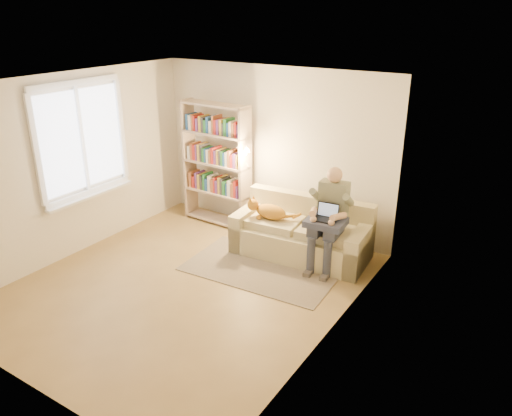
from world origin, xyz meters
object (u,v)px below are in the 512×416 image
Objects in this scene: person at (330,213)px; bookshelf at (216,159)px; sofa at (302,235)px; cat at (269,211)px; laptop at (326,215)px.

bookshelf reaches higher than person.
bookshelf is at bearing 166.03° from sofa.
sofa is 0.60m from cat.
person is at bearing 85.10° from laptop.
sofa is 1.42× the size of person.
cat is 1.43m from bookshelf.
bookshelf is (-2.20, 0.52, 0.31)m from laptop.
laptop is at bearing -11.27° from bookshelf.
person is at bearing -18.42° from sofa.
bookshelf reaches higher than cat.
laptop reaches higher than sofa.
sofa is at bearing 161.58° from person.
bookshelf reaches higher than laptop.
laptop is (-0.00, -0.13, 0.02)m from person.
cat is 0.94m from laptop.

